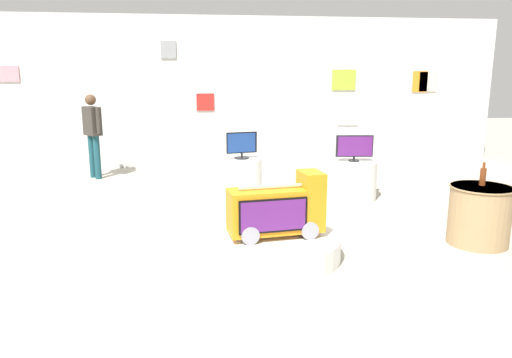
{
  "coord_description": "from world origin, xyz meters",
  "views": [
    {
      "loc": [
        -0.8,
        -4.95,
        2.0
      ],
      "look_at": [
        -0.06,
        0.62,
        0.75
      ],
      "focal_mm": 33.83,
      "sensor_mm": 36.0,
      "label": 1
    }
  ],
  "objects": [
    {
      "name": "main_display_pedestal",
      "position": [
        0.07,
        -0.01,
        0.12
      ],
      "size": [
        1.43,
        1.43,
        0.25
      ],
      "primitive_type": "cylinder",
      "color": "silver",
      "rests_on": "ground"
    },
    {
      "name": "tv_on_left_rear",
      "position": [
        -0.01,
        2.81,
        0.85
      ],
      "size": [
        0.51,
        0.23,
        0.44
      ],
      "color": "black",
      "rests_on": "display_pedestal_left_rear"
    },
    {
      "name": "novelty_firetruck_tv",
      "position": [
        0.09,
        -0.01,
        0.54
      ],
      "size": [
        1.06,
        0.52,
        0.7
      ],
      "color": "gray",
      "rests_on": "main_display_pedestal"
    },
    {
      "name": "back_wall_display",
      "position": [
        0.01,
        5.5,
        1.58
      ],
      "size": [
        11.97,
        0.13,
        3.15
      ],
      "color": "silver",
      "rests_on": "ground"
    },
    {
      "name": "ground_plane",
      "position": [
        0.0,
        0.0,
        0.0
      ],
      "size": [
        30.0,
        30.0,
        0.0
      ],
      "primitive_type": "plane",
      "color": "#A8A091"
    },
    {
      "name": "bottle_on_side_table",
      "position": [
        2.56,
        0.17,
        0.81
      ],
      "size": [
        0.07,
        0.07,
        0.27
      ],
      "color": "brown",
      "rests_on": "side_table_round"
    },
    {
      "name": "display_pedestal_left_rear",
      "position": [
        -0.01,
        2.82,
        0.31
      ],
      "size": [
        0.68,
        0.68,
        0.61
      ],
      "primitive_type": "cylinder",
      "color": "silver",
      "rests_on": "ground"
    },
    {
      "name": "tv_on_center_rear",
      "position": [
        1.74,
        2.34,
        0.84
      ],
      "size": [
        0.59,
        0.17,
        0.42
      ],
      "color": "black",
      "rests_on": "display_pedestal_center_rear"
    },
    {
      "name": "shopper_browsing_near_truck",
      "position": [
        -2.67,
        4.49,
        0.93
      ],
      "size": [
        0.39,
        0.46,
        1.6
      ],
      "color": "#194751",
      "rests_on": "ground"
    },
    {
      "name": "side_table_round",
      "position": [
        2.53,
        0.11,
        0.36
      ],
      "size": [
        0.72,
        0.72,
        0.7
      ],
      "color": "#9E7F56",
      "rests_on": "ground"
    },
    {
      "name": "display_pedestal_center_rear",
      "position": [
        1.74,
        2.34,
        0.31
      ],
      "size": [
        0.75,
        0.75,
        0.61
      ],
      "primitive_type": "cylinder",
      "color": "silver",
      "rests_on": "ground"
    }
  ]
}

